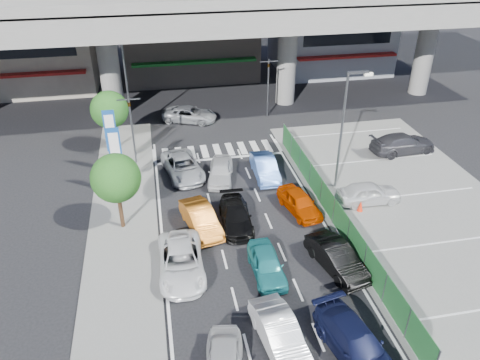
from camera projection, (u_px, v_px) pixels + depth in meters
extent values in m
plane|color=black|center=(253.00, 256.00, 25.47)|extent=(120.00, 120.00, 0.00)
cube|color=slate|center=(419.00, 213.00, 28.97)|extent=(12.00, 28.00, 0.06)
cube|color=slate|center=(123.00, 227.00, 27.66)|extent=(4.00, 30.00, 0.12)
cylinder|color=slate|center=(110.00, 72.00, 40.74)|extent=(1.80, 1.80, 8.00)
cylinder|color=slate|center=(287.00, 61.00, 43.40)|extent=(1.80, 1.80, 8.00)
cylinder|color=slate|center=(424.00, 54.00, 45.72)|extent=(1.80, 1.80, 8.00)
cube|color=slate|center=(199.00, 8.00, 39.54)|extent=(64.00, 14.00, 2.00)
cube|color=slate|center=(209.00, 7.00, 33.12)|extent=(64.00, 0.40, 0.90)
cube|color=gray|center=(28.00, 22.00, 46.61)|extent=(12.00, 10.00, 13.00)
cube|color=maroon|center=(27.00, 73.00, 44.16)|extent=(10.80, 1.60, 0.25)
cube|color=black|center=(16.00, 26.00, 42.03)|extent=(9.60, 0.10, 5.85)
cube|color=gray|center=(187.00, 4.00, 49.61)|extent=(14.00, 10.00, 15.00)
cube|color=#156D23|center=(194.00, 61.00, 47.67)|extent=(12.60, 1.60, 0.25)
cube|color=black|center=(192.00, 5.00, 44.98)|extent=(11.20, 0.10, 6.75)
cube|color=gray|center=(332.00, 15.00, 52.18)|extent=(12.00, 10.00, 12.00)
cube|color=maroon|center=(346.00, 56.00, 49.48)|extent=(10.80, 1.60, 0.25)
cube|color=black|center=(350.00, 18.00, 47.63)|extent=(9.60, 0.10, 5.40)
cylinder|color=#595B60|center=(132.00, 131.00, 33.28)|extent=(0.14, 0.14, 5.20)
cube|color=#595B60|center=(128.00, 99.00, 32.06)|extent=(1.60, 0.08, 0.08)
imported|color=black|center=(129.00, 104.00, 32.22)|extent=(0.26, 1.24, 0.50)
cylinder|color=#595B60|center=(268.00, 88.00, 41.15)|extent=(0.14, 0.14, 5.20)
cube|color=#595B60|center=(269.00, 61.00, 39.93)|extent=(1.60, 0.08, 0.08)
imported|color=black|center=(269.00, 65.00, 40.09)|extent=(0.26, 1.24, 0.50)
cylinder|color=#595B60|center=(341.00, 133.00, 29.69)|extent=(0.16, 0.16, 8.00)
cube|color=#595B60|center=(358.00, 73.00, 27.81)|extent=(1.40, 0.15, 0.15)
cube|color=silver|center=(369.00, 74.00, 28.00)|extent=(0.50, 0.22, 0.18)
cylinder|color=#595B60|center=(127.00, 85.00, 37.60)|extent=(0.16, 0.16, 8.00)
cube|color=#595B60|center=(129.00, 36.00, 35.73)|extent=(1.40, 0.15, 0.15)
cube|color=silver|center=(138.00, 37.00, 35.92)|extent=(0.50, 0.22, 0.18)
cylinder|color=#595B60|center=(119.00, 179.00, 30.48)|extent=(0.10, 0.10, 2.20)
cube|color=navy|center=(115.00, 150.00, 29.42)|extent=(0.80, 0.12, 3.00)
cube|color=white|center=(115.00, 150.00, 29.36)|extent=(0.60, 0.02, 2.40)
cylinder|color=#595B60|center=(115.00, 158.00, 32.96)|extent=(0.10, 0.10, 2.20)
cube|color=navy|center=(111.00, 131.00, 31.89)|extent=(0.80, 0.12, 3.00)
cube|color=white|center=(110.00, 131.00, 31.84)|extent=(0.60, 0.02, 2.40)
cylinder|color=#382314|center=(121.00, 211.00, 27.08)|extent=(0.24, 0.24, 2.40)
sphere|color=#184A15|center=(116.00, 178.00, 25.97)|extent=(2.80, 2.80, 2.80)
cylinder|color=#382314|center=(113.00, 136.00, 35.84)|extent=(0.24, 0.24, 2.40)
sphere|color=#184A15|center=(109.00, 110.00, 34.72)|extent=(2.80, 2.80, 2.80)
imported|color=white|center=(280.00, 334.00, 19.93)|extent=(2.00, 4.34, 1.38)
imported|color=#101433|center=(356.00, 344.00, 19.49)|extent=(2.83, 5.04, 1.38)
imported|color=white|center=(181.00, 261.00, 24.01)|extent=(2.40, 5.00, 1.37)
imported|color=teal|center=(267.00, 264.00, 23.89)|extent=(1.53, 3.77, 1.28)
imported|color=black|center=(336.00, 258.00, 24.25)|extent=(2.40, 4.41, 1.38)
imported|color=orange|center=(201.00, 219.00, 27.27)|extent=(2.35, 4.41, 1.38)
imported|color=black|center=(236.00, 216.00, 27.66)|extent=(1.93, 4.35, 1.24)
imported|color=#C03A00|center=(299.00, 202.00, 28.87)|extent=(2.31, 4.06, 1.30)
imported|color=#A6AAAE|center=(183.00, 167.00, 32.76)|extent=(3.09, 5.22, 1.36)
imported|color=silver|center=(221.00, 171.00, 32.21)|extent=(2.45, 4.27, 1.37)
imported|color=#4E7DD9|center=(265.00, 168.00, 32.61)|extent=(1.55, 4.22, 1.38)
imported|color=#999C9F|center=(190.00, 114.00, 41.06)|extent=(5.17, 3.72, 1.31)
imported|color=silver|center=(369.00, 193.00, 29.64)|extent=(4.09, 1.75, 1.38)
imported|color=#333338|center=(403.00, 143.00, 35.70)|extent=(5.26, 2.51, 1.48)
cone|color=red|center=(360.00, 206.00, 28.94)|extent=(0.40, 0.40, 0.71)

